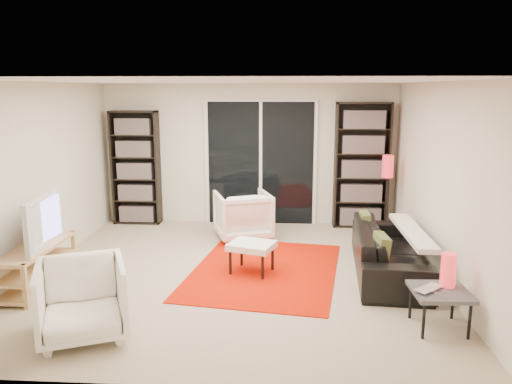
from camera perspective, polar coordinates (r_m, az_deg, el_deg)
floor at (r=6.48m, az=-2.40°, el=-9.21°), size 5.00×5.00×0.00m
wall_back at (r=8.61m, az=-0.77°, el=4.31°), size 5.00×0.02×2.40m
wall_front at (r=3.74m, az=-6.46°, el=-5.69°), size 5.00×0.02×2.40m
wall_left at (r=6.87m, az=-23.71°, el=1.41°), size 0.02×5.00×2.40m
wall_right at (r=6.40m, az=20.38°, el=0.96°), size 0.02×5.00×2.40m
ceiling at (r=6.05m, az=-2.60°, el=12.53°), size 5.00×5.00×0.02m
sliding_door at (r=8.58m, az=0.54°, el=3.27°), size 1.92×0.08×2.16m
bookshelf_left at (r=8.84m, az=-13.57°, el=2.70°), size 0.80×0.30×1.95m
bookshelf_right at (r=8.54m, az=11.98°, el=2.97°), size 0.90×0.30×2.10m
tv_stand at (r=6.52m, az=-23.73°, el=-7.63°), size 0.43×1.33×0.50m
tv at (r=6.36m, az=-23.97°, el=-3.03°), size 0.25×1.07×0.61m
rug at (r=6.54m, az=1.00°, el=-8.93°), size 2.15×2.69×0.01m
sofa at (r=6.57m, az=14.97°, el=-6.49°), size 0.98×2.14×0.61m
armchair_back at (r=7.79m, az=-1.51°, el=-2.69°), size 1.02×1.03×0.75m
armchair_front at (r=5.07m, az=-19.28°, el=-11.55°), size 1.04×1.05×0.74m
ottoman at (r=6.37m, az=-0.50°, el=-6.30°), size 0.66×0.60×0.40m
side_table at (r=5.26m, az=20.31°, el=-10.87°), size 0.56×0.56×0.40m
laptop at (r=5.18m, az=19.59°, el=-10.55°), size 0.39×0.38×0.03m
table_lamp at (r=5.31m, az=21.13°, el=-8.31°), size 0.15×0.15×0.34m
floor_lamp at (r=8.11m, az=14.78°, el=1.86°), size 0.19×0.19×1.29m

